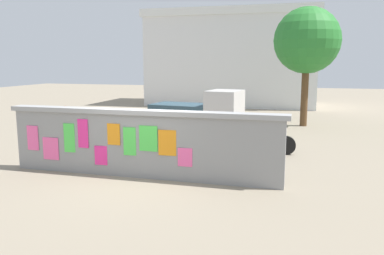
{
  "coord_description": "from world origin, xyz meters",
  "views": [
    {
      "loc": [
        3.88,
        -9.13,
        2.94
      ],
      "look_at": [
        0.72,
        2.31,
        0.95
      ],
      "focal_mm": 36.77,
      "sensor_mm": 36.0,
      "label": 1
    }
  ],
  "objects_px": {
    "auto_rickshaw_truck": "(201,114)",
    "bicycle_far": "(116,134)",
    "bicycle_near": "(149,147)",
    "tree_roadside": "(307,41)",
    "motorcycle": "(267,139)",
    "person_walking": "(66,126)"
  },
  "relations": [
    {
      "from": "bicycle_near",
      "to": "auto_rickshaw_truck",
      "type": "bearing_deg",
      "value": 82.15
    },
    {
      "from": "motorcycle",
      "to": "tree_roadside",
      "type": "relative_size",
      "value": 0.35
    },
    {
      "from": "bicycle_near",
      "to": "bicycle_far",
      "type": "relative_size",
      "value": 1.01
    },
    {
      "from": "auto_rickshaw_truck",
      "to": "person_walking",
      "type": "xyz_separation_m",
      "value": [
        -3.11,
        -4.63,
        0.09
      ]
    },
    {
      "from": "tree_roadside",
      "to": "bicycle_near",
      "type": "bearing_deg",
      "value": -120.19
    },
    {
      "from": "person_walking",
      "to": "motorcycle",
      "type": "bearing_deg",
      "value": 20.32
    },
    {
      "from": "bicycle_near",
      "to": "tree_roadside",
      "type": "height_order",
      "value": "tree_roadside"
    },
    {
      "from": "auto_rickshaw_truck",
      "to": "bicycle_far",
      "type": "relative_size",
      "value": 2.26
    },
    {
      "from": "motorcycle",
      "to": "bicycle_far",
      "type": "distance_m",
      "value": 5.43
    },
    {
      "from": "auto_rickshaw_truck",
      "to": "bicycle_far",
      "type": "xyz_separation_m",
      "value": [
        -2.61,
        -2.3,
        -0.54
      ]
    },
    {
      "from": "person_walking",
      "to": "tree_roadside",
      "type": "distance_m",
      "value": 11.3
    },
    {
      "from": "motorcycle",
      "to": "tree_roadside",
      "type": "height_order",
      "value": "tree_roadside"
    },
    {
      "from": "person_walking",
      "to": "auto_rickshaw_truck",
      "type": "bearing_deg",
      "value": 56.16
    },
    {
      "from": "auto_rickshaw_truck",
      "to": "motorcycle",
      "type": "xyz_separation_m",
      "value": [
        2.82,
        -2.44,
        -0.44
      ]
    },
    {
      "from": "auto_rickshaw_truck",
      "to": "motorcycle",
      "type": "height_order",
      "value": "auto_rickshaw_truck"
    },
    {
      "from": "bicycle_far",
      "to": "tree_roadside",
      "type": "distance_m",
      "value": 9.56
    },
    {
      "from": "bicycle_near",
      "to": "tree_roadside",
      "type": "bearing_deg",
      "value": 59.81
    },
    {
      "from": "bicycle_near",
      "to": "bicycle_far",
      "type": "distance_m",
      "value": 2.75
    },
    {
      "from": "auto_rickshaw_truck",
      "to": "person_walking",
      "type": "bearing_deg",
      "value": -123.84
    },
    {
      "from": "bicycle_near",
      "to": "person_walking",
      "type": "height_order",
      "value": "person_walking"
    },
    {
      "from": "tree_roadside",
      "to": "person_walking",
      "type": "bearing_deg",
      "value": -130.44
    },
    {
      "from": "auto_rickshaw_truck",
      "to": "motorcycle",
      "type": "bearing_deg",
      "value": -40.85
    }
  ]
}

